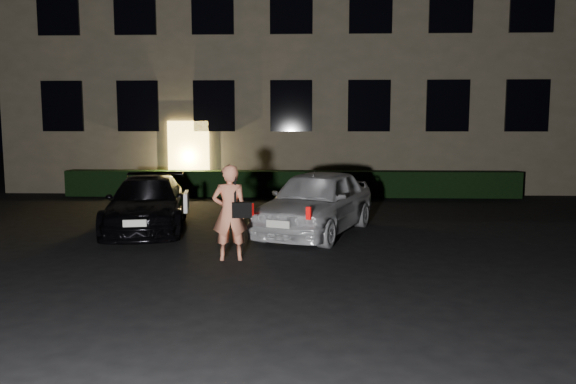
{
  "coord_description": "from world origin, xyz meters",
  "views": [
    {
      "loc": [
        0.62,
        -8.06,
        2.38
      ],
      "look_at": [
        0.24,
        2.0,
        1.17
      ],
      "focal_mm": 35.0,
      "sensor_mm": 36.0,
      "label": 1
    }
  ],
  "objects": [
    {
      "name": "hatch",
      "position": [
        0.78,
        4.11,
        0.7
      ],
      "size": [
        3.04,
        4.45,
        1.41
      ],
      "rotation": [
        0.0,
        0.0,
        -0.37
      ],
      "color": "silver",
      "rests_on": "ground"
    },
    {
      "name": "sedan",
      "position": [
        -3.04,
        4.38,
        0.6
      ],
      "size": [
        2.35,
        4.35,
        1.2
      ],
      "rotation": [
        0.0,
        0.0,
        0.17
      ],
      "color": "black",
      "rests_on": "ground"
    },
    {
      "name": "man",
      "position": [
        -0.76,
        1.59,
        0.85
      ],
      "size": [
        0.74,
        0.49,
        1.69
      ],
      "rotation": [
        0.0,
        0.0,
        3.29
      ],
      "color": "#E3815D",
      "rests_on": "ground"
    },
    {
      "name": "building",
      "position": [
        -0.0,
        14.99,
        6.0
      ],
      "size": [
        20.0,
        8.11,
        12.0
      ],
      "color": "#675E4A",
      "rests_on": "ground"
    },
    {
      "name": "ground",
      "position": [
        0.0,
        0.0,
        0.0
      ],
      "size": [
        80.0,
        80.0,
        0.0
      ],
      "primitive_type": "plane",
      "color": "black",
      "rests_on": "ground"
    },
    {
      "name": "hedge",
      "position": [
        0.0,
        10.5,
        0.42
      ],
      "size": [
        15.0,
        0.7,
        0.85
      ],
      "primitive_type": "cube",
      "color": "black",
      "rests_on": "ground"
    }
  ]
}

